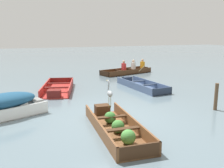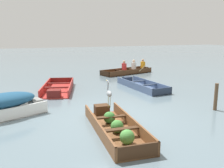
{
  "view_description": "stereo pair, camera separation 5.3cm",
  "coord_description": "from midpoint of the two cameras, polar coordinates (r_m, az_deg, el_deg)",
  "views": [
    {
      "loc": [
        -2.82,
        -7.21,
        2.65
      ],
      "look_at": [
        1.29,
        3.26,
        0.35
      ],
      "focal_mm": 40.0,
      "sensor_mm": 36.0,
      "label": 1
    },
    {
      "loc": [
        -2.77,
        -7.23,
        2.65
      ],
      "look_at": [
        1.29,
        3.26,
        0.35
      ],
      "focal_mm": 40.0,
      "sensor_mm": 36.0,
      "label": 2
    }
  ],
  "objects": [
    {
      "name": "heron_on_dinghy",
      "position": [
        7.59,
        -0.48,
        -2.04
      ],
      "size": [
        0.16,
        0.45,
        0.84
      ],
      "color": "olive",
      "rests_on": "dinghy_wooden_brown_foreground"
    },
    {
      "name": "ground_plane",
      "position": [
        8.18,
        0.02,
        -7.34
      ],
      "size": [
        80.0,
        80.0,
        0.0
      ],
      "primitive_type": "plane",
      "color": "slate"
    },
    {
      "name": "dinghy_wooden_brown_foreground",
      "position": [
        6.95,
        0.83,
        -9.59
      ],
      "size": [
        1.27,
        3.35,
        0.4
      ],
      "color": "brown",
      "rests_on": "ground"
    },
    {
      "name": "skiff_red_mid_moored",
      "position": [
        11.8,
        -12.17,
        -1.11
      ],
      "size": [
        2.04,
        3.33,
        0.35
      ],
      "color": "#AD2D28",
      "rests_on": "ground"
    },
    {
      "name": "skiff_slate_blue_near_moored",
      "position": [
        12.46,
        6.61,
        -0.3
      ],
      "size": [
        1.26,
        3.41,
        0.32
      ],
      "color": "#475B7F",
      "rests_on": "ground"
    },
    {
      "name": "rowboat_dark_varnish_with_crew",
      "position": [
        16.78,
        4.07,
        3.12
      ],
      "size": [
        3.75,
        2.24,
        0.89
      ],
      "color": "#4C2D19",
      "rests_on": "ground"
    },
    {
      "name": "skiff_white_far_moored",
      "position": [
        8.66,
        -23.09,
        -4.11
      ],
      "size": [
        2.68,
        1.86,
        0.78
      ],
      "color": "white",
      "rests_on": "ground"
    },
    {
      "name": "mooring_post",
      "position": [
        9.4,
        22.8,
        -2.73
      ],
      "size": [
        0.12,
        0.12,
        0.96
      ],
      "primitive_type": "cylinder",
      "color": "brown",
      "rests_on": "ground"
    }
  ]
}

